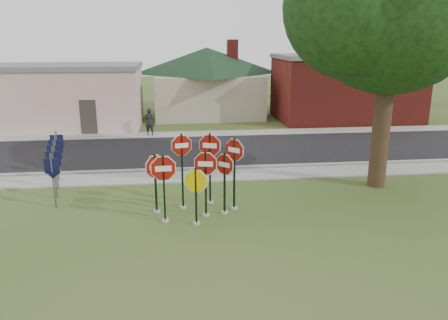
{
  "coord_description": "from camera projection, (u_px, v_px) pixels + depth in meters",
  "views": [
    {
      "loc": [
        -0.7,
        -12.73,
        5.84
      ],
      "look_at": [
        1.01,
        2.0,
        1.71
      ],
      "focal_mm": 35.0,
      "sensor_mm": 36.0,
      "label": 1
    }
  ],
  "objects": [
    {
      "name": "pedestrian",
      "position": [
        150.0,
        122.0,
        26.93
      ],
      "size": [
        0.68,
        0.52,
        1.68
      ],
      "primitive_type": "imported",
      "rotation": [
        0.0,
        0.0,
        2.94
      ],
      "color": "black",
      "rests_on": "sidewalk_far"
    },
    {
      "name": "stop_sign_back_right",
      "position": [
        210.0,
        158.0,
        15.6
      ],
      "size": [
        1.05,
        0.4,
        2.74
      ],
      "color": "#A3A199",
      "rests_on": "ground"
    },
    {
      "name": "stop_sign_left",
      "position": [
        164.0,
        179.0,
        14.05
      ],
      "size": [
        1.14,
        0.24,
        2.41
      ],
      "color": "#A3A199",
      "rests_on": "ground"
    },
    {
      "name": "sidewalk_far",
      "position": [
        186.0,
        134.0,
        27.5
      ],
      "size": [
        60.0,
        1.6,
        0.06
      ],
      "primitive_type": "cube",
      "color": "gray",
      "rests_on": "ground"
    },
    {
      "name": "route_sign_row",
      "position": [
        55.0,
        160.0,
        17.2
      ],
      "size": [
        1.43,
        4.63,
        2.0
      ],
      "color": "#59595E",
      "rests_on": "ground"
    },
    {
      "name": "road",
      "position": [
        188.0,
        151.0,
        23.39
      ],
      "size": [
        60.0,
        7.0,
        0.04
      ],
      "primitive_type": "cube",
      "color": "black",
      "rests_on": "ground"
    },
    {
      "name": "sidewalk_near",
      "position": [
        192.0,
        176.0,
        19.08
      ],
      "size": [
        60.0,
        1.6,
        0.06
      ],
      "primitive_type": "cube",
      "color": "gray",
      "rests_on": "ground"
    },
    {
      "name": "building_house",
      "position": [
        207.0,
        68.0,
        34.12
      ],
      "size": [
        11.6,
        11.6,
        6.2
      ],
      "color": "#B3A68E",
      "rests_on": "ground"
    },
    {
      "name": "ground",
      "position": [
        200.0,
        230.0,
        13.82
      ],
      "size": [
        120.0,
        120.0,
        0.0
      ],
      "primitive_type": "plane",
      "color": "#334F1D",
      "rests_on": "ground"
    },
    {
      "name": "stop_sign_center",
      "position": [
        206.0,
        175.0,
        14.51
      ],
      "size": [
        1.06,
        0.24,
        2.4
      ],
      "color": "#A3A199",
      "rests_on": "ground"
    },
    {
      "name": "bg_tree_right",
      "position": [
        423.0,
        42.0,
        39.66
      ],
      "size": [
        5.6,
        5.6,
        8.4
      ],
      "color": "#302215",
      "rests_on": "ground"
    },
    {
      "name": "stop_sign_far_left",
      "position": [
        155.0,
        176.0,
        14.88
      ],
      "size": [
        0.82,
        0.74,
        2.22
      ],
      "color": "#A3A199",
      "rests_on": "ground"
    },
    {
      "name": "curb",
      "position": [
        191.0,
        169.0,
        20.02
      ],
      "size": [
        60.0,
        0.2,
        0.14
      ],
      "primitive_type": "cube",
      "color": "gray",
      "rests_on": "ground"
    },
    {
      "name": "stop_sign_back_left",
      "position": [
        182.0,
        161.0,
        15.13
      ],
      "size": [
        0.99,
        0.29,
        2.82
      ],
      "color": "#A3A199",
      "rests_on": "ground"
    },
    {
      "name": "stop_sign_yellow",
      "position": [
        196.0,
        190.0,
        13.92
      ],
      "size": [
        1.03,
        0.28,
        2.01
      ],
      "color": "#A3A199",
      "rests_on": "ground"
    },
    {
      "name": "stop_sign_right",
      "position": [
        225.0,
        176.0,
        14.75
      ],
      "size": [
        0.74,
        0.7,
        2.27
      ],
      "color": "#A3A199",
      "rests_on": "ground"
    },
    {
      "name": "stop_sign_far_right",
      "position": [
        234.0,
        163.0,
        15.05
      ],
      "size": [
        0.75,
        0.78,
        2.7
      ],
      "color": "#A3A199",
      "rests_on": "ground"
    },
    {
      "name": "building_brick",
      "position": [
        346.0,
        87.0,
        32.22
      ],
      "size": [
        10.2,
        6.2,
        4.75
      ],
      "color": "maroon",
      "rests_on": "ground"
    },
    {
      "name": "building_stucco",
      "position": [
        50.0,
        95.0,
        29.47
      ],
      "size": [
        12.2,
        6.2,
        4.2
      ],
      "color": "beige",
      "rests_on": "ground"
    }
  ]
}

